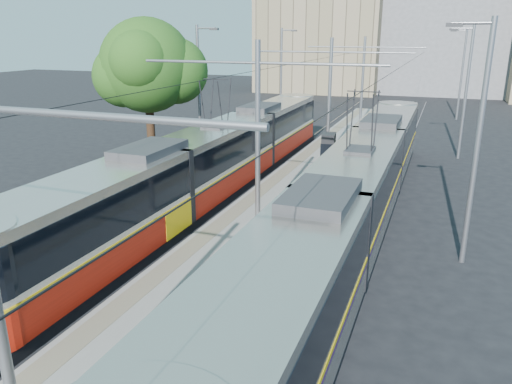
% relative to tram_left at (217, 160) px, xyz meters
% --- Properties ---
extents(ground, '(160.00, 160.00, 0.00)m').
position_rel_tram_left_xyz_m(ground, '(3.60, -12.06, -1.71)').
color(ground, black).
rests_on(ground, ground).
extents(platform, '(4.00, 50.00, 0.30)m').
position_rel_tram_left_xyz_m(platform, '(3.60, 4.94, -1.56)').
color(platform, gray).
rests_on(platform, ground).
extents(tactile_strip_left, '(0.70, 50.00, 0.01)m').
position_rel_tram_left_xyz_m(tactile_strip_left, '(2.15, 4.94, -1.40)').
color(tactile_strip_left, gray).
rests_on(tactile_strip_left, platform).
extents(tactile_strip_right, '(0.70, 50.00, 0.01)m').
position_rel_tram_left_xyz_m(tactile_strip_right, '(5.05, 4.94, -1.40)').
color(tactile_strip_right, gray).
rests_on(tactile_strip_right, platform).
extents(rails, '(8.71, 70.00, 0.03)m').
position_rel_tram_left_xyz_m(rails, '(3.60, 4.94, -1.69)').
color(rails, gray).
rests_on(rails, ground).
extents(tram_left, '(2.43, 29.23, 5.50)m').
position_rel_tram_left_xyz_m(tram_left, '(0.00, 0.00, 0.00)').
color(tram_left, black).
rests_on(tram_left, ground).
extents(tram_right, '(2.43, 31.09, 5.50)m').
position_rel_tram_left_xyz_m(tram_right, '(7.20, -2.78, 0.15)').
color(tram_right, black).
rests_on(tram_right, ground).
extents(catenary, '(9.20, 70.00, 7.00)m').
position_rel_tram_left_xyz_m(catenary, '(3.60, 2.09, 2.82)').
color(catenary, gray).
rests_on(catenary, platform).
extents(street_lamps, '(15.18, 38.22, 8.00)m').
position_rel_tram_left_xyz_m(street_lamps, '(3.60, 8.94, 2.47)').
color(street_lamps, gray).
rests_on(street_lamps, ground).
extents(shelter, '(0.81, 1.18, 2.44)m').
position_rel_tram_left_xyz_m(shelter, '(4.72, 3.10, -0.13)').
color(shelter, black).
rests_on(shelter, platform).
extents(tree, '(5.80, 5.36, 8.42)m').
position_rel_tram_left_xyz_m(tree, '(-5.56, 3.79, 3.99)').
color(tree, '#382314').
rests_on(tree, ground).
extents(building_left, '(16.32, 12.24, 14.70)m').
position_rel_tram_left_xyz_m(building_left, '(-6.40, 47.94, 5.65)').
color(building_left, gray).
rests_on(building_left, ground).
extents(building_centre, '(18.36, 14.28, 14.74)m').
position_rel_tram_left_xyz_m(building_centre, '(9.60, 51.94, 5.67)').
color(building_centre, gray).
rests_on(building_centre, ground).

